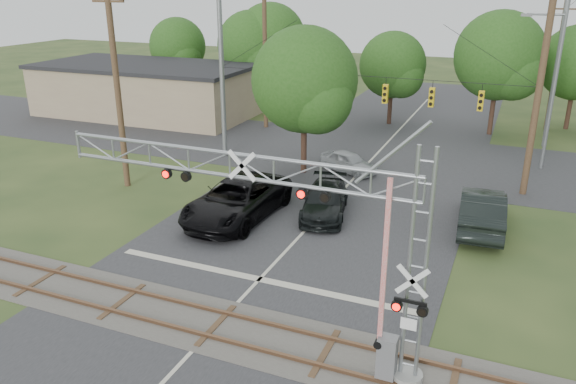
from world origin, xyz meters
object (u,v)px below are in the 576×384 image
at_px(traffic_signal_span, 379,83).
at_px(pickup_black, 237,200).
at_px(crossing_gantry, 299,223).
at_px(commercial_building, 147,89).
at_px(streetlight, 551,84).
at_px(car_dark, 325,201).
at_px(sedan_silver, 349,162).

bearing_deg(traffic_signal_span, pickup_black, -116.60).
bearing_deg(traffic_signal_span, crossing_gantry, -82.90).
distance_m(pickup_black, commercial_building, 25.70).
xyz_separation_m(crossing_gantry, streetlight, (7.07, 23.69, 0.78)).
height_order(crossing_gantry, traffic_signal_span, traffic_signal_span).
distance_m(traffic_signal_span, streetlight, 10.77).
distance_m(car_dark, sedan_silver, 7.12).
bearing_deg(car_dark, sedan_silver, 84.54).
distance_m(car_dark, commercial_building, 27.36).
relative_size(crossing_gantry, streetlight, 1.25).
relative_size(pickup_black, commercial_building, 0.37).
distance_m(traffic_signal_span, car_dark, 8.67).
distance_m(car_dark, streetlight, 16.68).
height_order(pickup_black, sedan_silver, pickup_black).
bearing_deg(crossing_gantry, commercial_building, 132.97).
relative_size(sedan_silver, commercial_building, 0.20).
height_order(traffic_signal_span, car_dark, traffic_signal_span).
relative_size(crossing_gantry, commercial_building, 0.63).
relative_size(car_dark, sedan_silver, 1.36).
bearing_deg(pickup_black, commercial_building, 137.64).
distance_m(sedan_silver, commercial_building, 23.14).
distance_m(pickup_black, streetlight, 20.67).
relative_size(traffic_signal_span, car_dark, 3.70).
distance_m(traffic_signal_span, pickup_black, 11.33).
bearing_deg(crossing_gantry, streetlight, 73.39).
relative_size(pickup_black, sedan_silver, 1.85).
xyz_separation_m(crossing_gantry, traffic_signal_span, (-2.29, 18.36, 1.03)).
distance_m(pickup_black, car_dark, 4.45).
bearing_deg(streetlight, commercial_building, 173.99).
xyz_separation_m(pickup_black, commercial_building, (-18.32, 17.98, 1.24)).
relative_size(traffic_signal_span, pickup_black, 2.72).
bearing_deg(streetlight, sedan_silver, -153.73).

